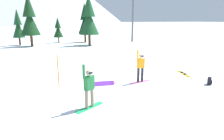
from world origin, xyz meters
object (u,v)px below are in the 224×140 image
object	(u,v)px
snowboarder_midground	(141,67)
ski_lift_tower	(133,9)
pine_tree_leaning	(18,26)
pine_tree_broad	(58,29)
pine_tree_tall	(89,18)
loose_snowboard_near_left	(183,74)
trail_marker_pole	(58,71)
snowboarder_foreground	(89,87)
pine_tree_slender	(29,18)
loose_snowboard_near_right	(100,84)
backpack_black	(209,81)
pine_tree_twin	(85,21)

from	to	relation	value
snowboarder_midground	ski_lift_tower	distance (m)	24.14
pine_tree_leaning	pine_tree_broad	distance (m)	6.17
pine_tree_broad	ski_lift_tower	bearing A→B (deg)	-14.63
pine_tree_tall	ski_lift_tower	size ratio (longest dim) A/B	0.76
loose_snowboard_near_left	trail_marker_pole	world-z (taller)	trail_marker_pole
snowboarder_foreground	snowboarder_midground	size ratio (longest dim) A/B	0.97
pine_tree_slender	ski_lift_tower	xyz separation A→B (m)	(16.70, 0.16, 1.53)
pine_tree_tall	snowboarder_midground	bearing A→B (deg)	-96.48
snowboarder_foreground	loose_snowboard_near_right	xyz separation A→B (m)	(1.35, 2.58, -0.79)
pine_tree_tall	snowboarder_foreground	bearing A→B (deg)	-105.78
backpack_black	ski_lift_tower	bearing A→B (deg)	72.99
snowboarder_foreground	pine_tree_slender	world-z (taller)	pine_tree_slender
trail_marker_pole	pine_tree_slender	bearing A→B (deg)	93.70
ski_lift_tower	loose_snowboard_near_right	bearing A→B (deg)	-122.21
snowboarder_midground	trail_marker_pole	distance (m)	4.85
pine_tree_slender	pine_tree_tall	distance (m)	8.44
snowboarder_foreground	loose_snowboard_near_left	world-z (taller)	snowboarder_foreground
snowboarder_midground	pine_tree_leaning	world-z (taller)	pine_tree_leaning
snowboarder_foreground	pine_tree_leaning	xyz separation A→B (m)	(-3.86, 25.29, 1.99)
pine_tree_broad	snowboarder_midground	bearing A→B (deg)	-85.88
snowboarder_midground	loose_snowboard_near_right	xyz separation A→B (m)	(-2.52, 0.25, -0.82)
snowboarder_midground	ski_lift_tower	bearing A→B (deg)	63.27
loose_snowboard_near_right	trail_marker_pole	world-z (taller)	trail_marker_pole
snowboarder_foreground	pine_tree_slender	bearing A→B (deg)	95.30
pine_tree_tall	pine_tree_broad	world-z (taller)	pine_tree_tall
trail_marker_pole	pine_tree_broad	world-z (taller)	pine_tree_broad
snowboarder_foreground	loose_snowboard_near_left	size ratio (longest dim) A/B	1.11
loose_snowboard_near_right	snowboarder_foreground	bearing A→B (deg)	-117.72
pine_tree_slender	snowboarder_midground	bearing A→B (deg)	-73.97
loose_snowboard_near_left	pine_tree_tall	xyz separation A→B (m)	(-1.69, 18.51, 4.03)
backpack_black	loose_snowboard_near_left	bearing A→B (deg)	84.01
pine_tree_slender	pine_tree_leaning	distance (m)	2.81
pine_tree_tall	pine_tree_broad	size ratio (longest dim) A/B	1.75
snowboarder_foreground	trail_marker_pole	xyz separation A→B (m)	(-0.87, 3.34, -0.01)
snowboarder_midground	trail_marker_pole	xyz separation A→B (m)	(-4.75, 1.01, -0.04)
snowboarder_foreground	pine_tree_twin	size ratio (longest dim) A/B	0.30
snowboarder_foreground	loose_snowboard_near_left	bearing A→B (deg)	20.15
pine_tree_twin	loose_snowboard_near_right	bearing A→B (deg)	-102.55
trail_marker_pole	pine_tree_leaning	world-z (taller)	pine_tree_leaning
pine_tree_twin	pine_tree_broad	size ratio (longest dim) A/B	1.56
loose_snowboard_near_right	backpack_black	bearing A→B (deg)	-19.71
loose_snowboard_near_left	backpack_black	size ratio (longest dim) A/B	3.77
loose_snowboard_near_right	ski_lift_tower	bearing A→B (deg)	57.79
pine_tree_leaning	pine_tree_broad	size ratio (longest dim) A/B	1.27
pine_tree_slender	ski_lift_tower	size ratio (longest dim) A/B	0.75
snowboarder_foreground	snowboarder_midground	xyz separation A→B (m)	(3.87, 2.33, 0.03)
trail_marker_pole	pine_tree_slender	world-z (taller)	pine_tree_slender
snowboarder_midground	pine_tree_slender	distance (m)	22.07
loose_snowboard_near_right	backpack_black	distance (m)	6.49
pine_tree_slender	pine_tree_broad	size ratio (longest dim) A/B	1.74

